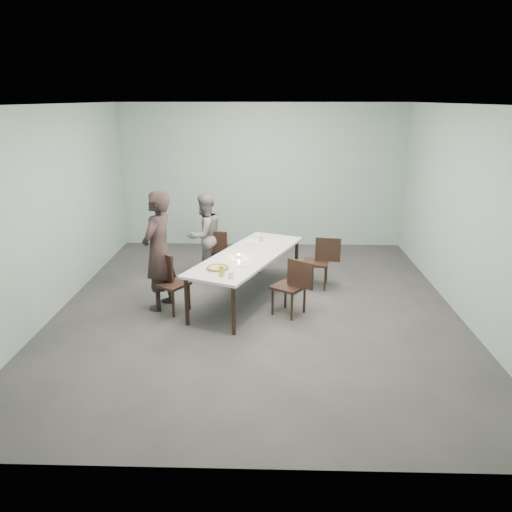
{
  "coord_description": "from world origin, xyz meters",
  "views": [
    {
      "loc": [
        0.19,
        -7.07,
        3.08
      ],
      "look_at": [
        0.0,
        -0.52,
        1.0
      ],
      "focal_mm": 35.0,
      "sensor_mm": 36.0,
      "label": 1
    }
  ],
  "objects_px": {
    "chair_far_left": "(222,252)",
    "side_plate": "(244,266)",
    "chair_near_left": "(168,278)",
    "chair_near_right": "(293,283)",
    "beer_glass": "(222,271)",
    "diner_near": "(158,251)",
    "table": "(248,258)",
    "diner_far": "(205,235)",
    "water_tumbler": "(231,275)",
    "tealight": "(239,256)",
    "pizza": "(218,268)",
    "chair_far_right": "(321,259)",
    "amber_tumbler": "(261,239)"
  },
  "relations": [
    {
      "from": "chair_near_left",
      "to": "side_plate",
      "type": "xyz_separation_m",
      "value": [
        1.15,
        -0.11,
        0.25
      ]
    },
    {
      "from": "diner_far",
      "to": "pizza",
      "type": "height_order",
      "value": "diner_far"
    },
    {
      "from": "side_plate",
      "to": "diner_near",
      "type": "bearing_deg",
      "value": 171.0
    },
    {
      "from": "chair_far_left",
      "to": "chair_far_right",
      "type": "distance_m",
      "value": 1.74
    },
    {
      "from": "diner_near",
      "to": "table",
      "type": "bearing_deg",
      "value": 121.97
    },
    {
      "from": "beer_glass",
      "to": "tealight",
      "type": "height_order",
      "value": "beer_glass"
    },
    {
      "from": "diner_near",
      "to": "beer_glass",
      "type": "bearing_deg",
      "value": 73.92
    },
    {
      "from": "water_tumbler",
      "to": "beer_glass",
      "type": "bearing_deg",
      "value": 147.23
    },
    {
      "from": "chair_near_left",
      "to": "tealight",
      "type": "xyz_separation_m",
      "value": [
        1.04,
        0.28,
        0.27
      ]
    },
    {
      "from": "chair_near_left",
      "to": "beer_glass",
      "type": "bearing_deg",
      "value": 1.06
    },
    {
      "from": "chair_near_left",
      "to": "beer_glass",
      "type": "distance_m",
      "value": 1.08
    },
    {
      "from": "table",
      "to": "diner_near",
      "type": "distance_m",
      "value": 1.38
    },
    {
      "from": "chair_near_right",
      "to": "water_tumbler",
      "type": "relative_size",
      "value": 9.67
    },
    {
      "from": "water_tumbler",
      "to": "amber_tumbler",
      "type": "height_order",
      "value": "water_tumbler"
    },
    {
      "from": "water_tumbler",
      "to": "tealight",
      "type": "height_order",
      "value": "water_tumbler"
    },
    {
      "from": "chair_near_right",
      "to": "chair_far_right",
      "type": "relative_size",
      "value": 1.0
    },
    {
      "from": "chair_near_left",
      "to": "amber_tumbler",
      "type": "height_order",
      "value": "chair_near_left"
    },
    {
      "from": "diner_far",
      "to": "amber_tumbler",
      "type": "relative_size",
      "value": 18.83
    },
    {
      "from": "chair_near_left",
      "to": "diner_near",
      "type": "distance_m",
      "value": 0.44
    },
    {
      "from": "pizza",
      "to": "chair_far_right",
      "type": "bearing_deg",
      "value": 39.1
    },
    {
      "from": "chair_near_right",
      "to": "water_tumbler",
      "type": "xyz_separation_m",
      "value": [
        -0.87,
        -0.49,
        0.29
      ]
    },
    {
      "from": "chair_far_right",
      "to": "diner_far",
      "type": "xyz_separation_m",
      "value": [
        -2.01,
        0.51,
        0.25
      ]
    },
    {
      "from": "chair_far_right",
      "to": "pizza",
      "type": "height_order",
      "value": "chair_far_right"
    },
    {
      "from": "chair_far_left",
      "to": "side_plate",
      "type": "height_order",
      "value": "chair_far_left"
    },
    {
      "from": "chair_near_right",
      "to": "amber_tumbler",
      "type": "relative_size",
      "value": 10.88
    },
    {
      "from": "side_plate",
      "to": "beer_glass",
      "type": "height_order",
      "value": "beer_glass"
    },
    {
      "from": "chair_near_left",
      "to": "diner_far",
      "type": "relative_size",
      "value": 0.58
    },
    {
      "from": "chair_near_left",
      "to": "table",
      "type": "bearing_deg",
      "value": 55.04
    },
    {
      "from": "chair_near_right",
      "to": "beer_glass",
      "type": "xyz_separation_m",
      "value": [
        -1.0,
        -0.41,
        0.32
      ]
    },
    {
      "from": "diner_near",
      "to": "side_plate",
      "type": "height_order",
      "value": "diner_near"
    },
    {
      "from": "chair_near_left",
      "to": "chair_near_right",
      "type": "height_order",
      "value": "same"
    },
    {
      "from": "beer_glass",
      "to": "chair_near_right",
      "type": "bearing_deg",
      "value": 22.27
    },
    {
      "from": "table",
      "to": "side_plate",
      "type": "xyz_separation_m",
      "value": [
        -0.03,
        -0.56,
        0.06
      ]
    },
    {
      "from": "chair_far_right",
      "to": "diner_near",
      "type": "bearing_deg",
      "value": 30.01
    },
    {
      "from": "chair_near_right",
      "to": "side_plate",
      "type": "relative_size",
      "value": 4.83
    },
    {
      "from": "water_tumbler",
      "to": "chair_near_left",
      "type": "bearing_deg",
      "value": 147.0
    },
    {
      "from": "pizza",
      "to": "side_plate",
      "type": "xyz_separation_m",
      "value": [
        0.37,
        0.17,
        -0.01
      ]
    },
    {
      "from": "chair_near_left",
      "to": "chair_far_left",
      "type": "xyz_separation_m",
      "value": [
        0.67,
        1.36,
        0.0
      ]
    },
    {
      "from": "pizza",
      "to": "chair_near_left",
      "type": "bearing_deg",
      "value": 160.15
    },
    {
      "from": "side_plate",
      "to": "beer_glass",
      "type": "xyz_separation_m",
      "value": [
        -0.28,
        -0.45,
        0.07
      ]
    },
    {
      "from": "beer_glass",
      "to": "chair_far_left",
      "type": "bearing_deg",
      "value": 95.69
    },
    {
      "from": "chair_far_left",
      "to": "side_plate",
      "type": "relative_size",
      "value": 4.83
    },
    {
      "from": "chair_near_right",
      "to": "side_plate",
      "type": "bearing_deg",
      "value": 32.41
    },
    {
      "from": "chair_far_right",
      "to": "diner_far",
      "type": "distance_m",
      "value": 2.09
    },
    {
      "from": "table",
      "to": "beer_glass",
      "type": "height_order",
      "value": "beer_glass"
    },
    {
      "from": "beer_glass",
      "to": "diner_far",
      "type": "bearing_deg",
      "value": 103.51
    },
    {
      "from": "diner_far",
      "to": "tealight",
      "type": "distance_m",
      "value": 1.43
    },
    {
      "from": "table",
      "to": "chair_far_left",
      "type": "bearing_deg",
      "value": 118.74
    },
    {
      "from": "chair_near_left",
      "to": "diner_near",
      "type": "height_order",
      "value": "diner_near"
    },
    {
      "from": "table",
      "to": "diner_far",
      "type": "height_order",
      "value": "diner_far"
    }
  ]
}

